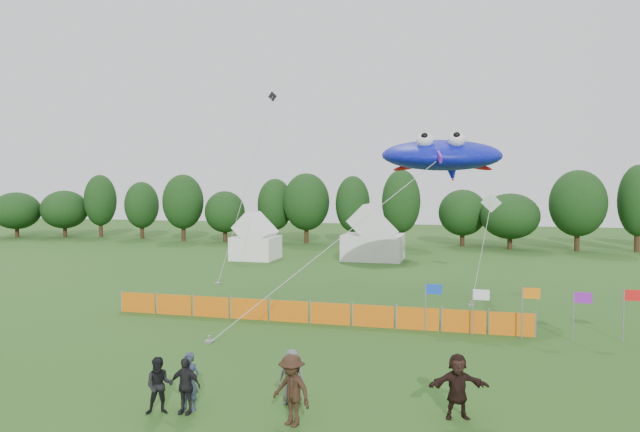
% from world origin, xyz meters
% --- Properties ---
extents(ground, '(160.00, 160.00, 0.00)m').
position_xyz_m(ground, '(0.00, 0.00, 0.00)').
color(ground, '#234C16').
rests_on(ground, ground).
extents(treeline, '(104.57, 8.78, 8.36)m').
position_xyz_m(treeline, '(1.61, 44.93, 4.18)').
color(treeline, '#382314').
rests_on(treeline, ground).
extents(tent_left, '(3.72, 3.72, 3.28)m').
position_xyz_m(tent_left, '(-12.14, 30.54, 1.65)').
color(tent_left, white).
rests_on(tent_left, ground).
extents(tent_right, '(5.17, 4.14, 3.65)m').
position_xyz_m(tent_right, '(-2.11, 32.67, 1.84)').
color(tent_right, silver).
rests_on(tent_right, ground).
extents(barrier_fence, '(19.90, 0.06, 1.00)m').
position_xyz_m(barrier_fence, '(-1.36, 9.25, 0.50)').
color(barrier_fence, '#DB630C').
rests_on(barrier_fence, ground).
extents(flag_row, '(8.73, 0.73, 2.19)m').
position_xyz_m(flag_row, '(8.18, 9.03, 1.43)').
color(flag_row, gray).
rests_on(flag_row, ground).
extents(spectator_a, '(0.61, 0.40, 1.66)m').
position_xyz_m(spectator_a, '(-1.89, -1.58, 0.83)').
color(spectator_a, '#293245').
rests_on(spectator_a, ground).
extents(spectator_b, '(0.96, 0.87, 1.61)m').
position_xyz_m(spectator_b, '(-2.59, -2.03, 0.80)').
color(spectator_b, black).
rests_on(spectator_b, ground).
extents(spectator_c, '(1.42, 1.17, 1.92)m').
position_xyz_m(spectator_c, '(1.24, -1.84, 0.96)').
color(spectator_c, black).
rests_on(spectator_c, ground).
extents(spectator_d, '(0.93, 0.40, 1.58)m').
position_xyz_m(spectator_d, '(-1.91, -1.81, 0.79)').
color(spectator_d, black).
rests_on(spectator_d, ground).
extents(spectator_e, '(0.82, 0.57, 1.61)m').
position_xyz_m(spectator_e, '(0.78, -0.35, 0.80)').
color(spectator_e, '#54555A').
rests_on(spectator_e, ground).
extents(spectator_f, '(1.74, 0.95, 1.79)m').
position_xyz_m(spectator_f, '(5.53, -0.25, 0.90)').
color(spectator_f, black).
rests_on(spectator_f, ground).
extents(stingray_kite, '(12.68, 20.68, 9.35)m').
position_xyz_m(stingray_kite, '(4.34, 17.10, 8.12)').
color(stingray_kite, '#0E17CE').
rests_on(stingray_kite, ground).
extents(small_kite_white, '(2.09, 8.64, 5.99)m').
position_xyz_m(small_kite_white, '(6.96, 21.29, 4.02)').
color(small_kite_white, white).
rests_on(small_kite_white, ground).
extents(small_kite_dark, '(1.87, 7.41, 13.58)m').
position_xyz_m(small_kite_dark, '(-9.27, 21.88, 7.18)').
color(small_kite_dark, black).
rests_on(small_kite_dark, ground).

